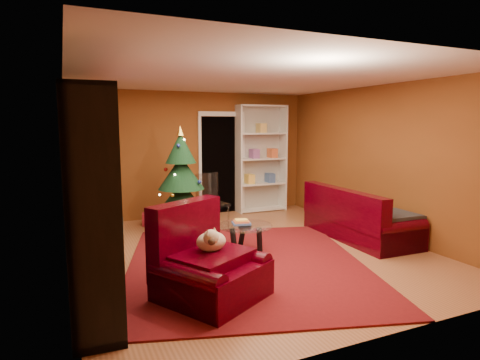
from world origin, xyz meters
name	(u,v)px	position (x,y,z in m)	size (l,w,h in m)	color
floor	(251,253)	(0.00, 0.00, -0.03)	(5.00, 5.50, 0.05)	brown
ceiling	(251,75)	(0.00, 0.00, 2.62)	(5.00, 5.50, 0.05)	silver
wall_back	(195,154)	(0.00, 2.77, 1.30)	(5.00, 0.05, 2.60)	brown
wall_left	(66,175)	(-2.52, 0.00, 1.30)	(0.05, 5.50, 2.60)	brown
wall_right	(382,161)	(2.52, 0.00, 1.30)	(0.05, 5.50, 2.60)	brown
doorway	(222,165)	(0.60, 2.73, 1.05)	(1.06, 0.60, 2.16)	black
rug	(246,264)	(-0.32, -0.53, 0.01)	(3.19, 3.72, 0.02)	maroon
media_unit	(92,194)	(-2.27, -0.53, 1.13)	(0.45, 2.95, 2.26)	black
christmas_tree	(181,181)	(-0.65, 1.53, 0.93)	(1.08, 1.08, 1.92)	black
gift_box_teal	(112,223)	(-1.80, 2.05, 0.15)	(0.29, 0.29, 0.29)	teal
gift_box_green	(201,219)	(-0.20, 1.77, 0.15)	(0.29, 0.29, 0.29)	#266024
gift_box_red	(149,219)	(-1.11, 2.26, 0.12)	(0.23, 0.23, 0.23)	maroon
white_bookshelf	(261,159)	(1.47, 2.57, 1.17)	(1.12, 0.40, 2.41)	white
armchair	(212,262)	(-1.12, -1.36, 0.43)	(1.09, 1.09, 0.86)	#30000A
dog	(211,241)	(-1.10, -1.29, 0.64)	(0.40, 0.30, 0.28)	beige
sofa	(360,212)	(2.02, -0.09, 0.44)	(2.07, 0.93, 0.89)	#30000A
coffee_table	(245,238)	(-0.09, -0.01, 0.22)	(0.82, 0.82, 0.52)	gray
acrylic_chair	(214,204)	(-0.07, 1.45, 0.47)	(0.48, 0.52, 0.93)	#66605B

